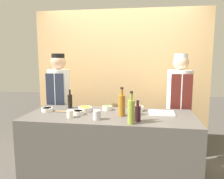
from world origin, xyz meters
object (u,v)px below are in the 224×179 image
object	(u,v)px
sauce_bowl_yellow	(78,112)
bottle_wine	(137,113)
bottle_soy	(70,101)
wooden_spoon	(66,111)
chef_right	(179,108)
sauce_bowl_brown	(137,108)
chef_left	(60,103)
cup_cream	(70,114)
sauce_bowl_purple	(47,109)
bottle_amber	(122,105)
cutting_board	(161,113)
sauce_bowl_green	(107,108)
bottle_oil	(131,111)
sauce_bowl_orange	(85,109)
cup_steel	(97,115)

from	to	relation	value
sauce_bowl_yellow	bottle_wine	world-z (taller)	bottle_wine
bottle_soy	wooden_spoon	distance (m)	0.25
chef_right	bottle_soy	bearing A→B (deg)	-165.46
sauce_bowl_brown	chef_left	size ratio (longest dim) A/B	0.10
cup_cream	chef_right	size ratio (longest dim) A/B	0.05
sauce_bowl_purple	bottle_amber	bearing A→B (deg)	-4.67
cutting_board	bottle_wine	bearing A→B (deg)	-127.92
bottle_wine	chef_left	bearing A→B (deg)	144.57
sauce_bowl_yellow	bottle_amber	distance (m)	0.53
bottle_soy	sauce_bowl_yellow	bearing A→B (deg)	-56.73
sauce_bowl_yellow	cutting_board	world-z (taller)	sauce_bowl_yellow
bottle_amber	cutting_board	bearing A→B (deg)	19.93
cup_cream	chef_left	distance (m)	0.97
cutting_board	cup_cream	xyz separation A→B (m)	(-1.04, -0.33, 0.03)
sauce_bowl_green	chef_left	size ratio (longest dim) A/B	0.07
sauce_bowl_purple	bottle_soy	bearing A→B (deg)	44.33
bottle_oil	bottle_soy	size ratio (longest dim) A/B	1.35
sauce_bowl_green	sauce_bowl_purple	bearing A→B (deg)	-166.69
sauce_bowl_yellow	bottle_wine	size ratio (longest dim) A/B	0.56
bottle_soy	cup_cream	xyz separation A→B (m)	(0.16, -0.46, -0.06)
sauce_bowl_orange	sauce_bowl_purple	size ratio (longest dim) A/B	1.23
sauce_bowl_green	cup_steel	bearing A→B (deg)	-94.80
sauce_bowl_purple	cutting_board	bearing A→B (deg)	3.65
sauce_bowl_brown	bottle_oil	world-z (taller)	bottle_oil
sauce_bowl_purple	cutting_board	size ratio (longest dim) A/B	0.45
cup_cream	wooden_spoon	world-z (taller)	cup_cream
cup_cream	bottle_soy	bearing A→B (deg)	109.29
wooden_spoon	chef_right	bearing A→B (deg)	23.03
chef_right	chef_left	bearing A→B (deg)	-180.00
cup_cream	chef_right	world-z (taller)	chef_right
bottle_amber	chef_right	xyz separation A→B (m)	(0.75, 0.68, -0.17)
cup_cream	chef_left	xyz separation A→B (m)	(-0.47, 0.84, -0.07)
bottle_soy	cup_steel	distance (m)	0.69
cutting_board	cup_cream	size ratio (longest dim) A/B	3.58
sauce_bowl_yellow	cup_steel	xyz separation A→B (m)	(0.27, -0.17, 0.02)
bottle_soy	chef_left	size ratio (longest dim) A/B	0.15
bottle_soy	chef_right	bearing A→B (deg)	14.54
chef_left	chef_right	size ratio (longest dim) A/B	1.00
bottle_wine	cup_steel	world-z (taller)	bottle_wine
sauce_bowl_green	cup_cream	bearing A→B (deg)	-130.73
sauce_bowl_orange	chef_right	bearing A→B (deg)	23.58
chef_right	wooden_spoon	bearing A→B (deg)	-156.97
bottle_amber	cup_steel	xyz separation A→B (m)	(-0.25, -0.19, -0.08)
wooden_spoon	cup_steel	bearing A→B (deg)	-29.39
cup_steel	chef_right	distance (m)	1.33
sauce_bowl_green	cup_steel	world-z (taller)	cup_steel
bottle_oil	chef_right	xyz separation A→B (m)	(0.62, 0.98, -0.17)
cup_cream	cutting_board	bearing A→B (deg)	17.53
sauce_bowl_brown	bottle_amber	world-z (taller)	bottle_amber
bottle_wine	bottle_soy	size ratio (longest dim) A/B	0.91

